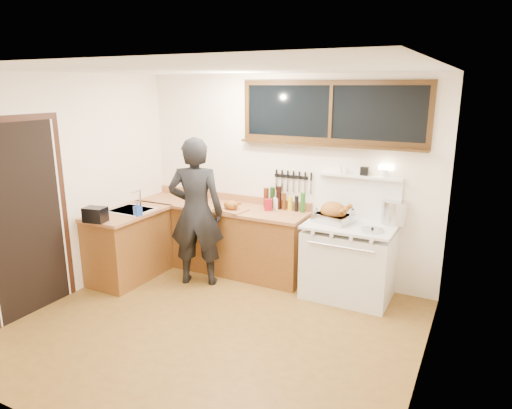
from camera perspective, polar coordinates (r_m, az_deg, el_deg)
The scene contains 20 objects.
ground_plane at distance 4.94m, azimuth -5.23°, elevation -15.34°, with size 4.00×3.50×0.02m, color brown.
room_shell at distance 4.36m, azimuth -5.73°, elevation 3.92°, with size 4.10×3.60×2.65m.
counter_back at distance 6.27m, azimuth -4.40°, elevation -4.02°, with size 2.44×0.64×1.00m.
counter_left at distance 6.17m, azimuth -15.64°, elevation -4.86°, with size 0.64×1.09×0.90m.
sink_unit at distance 6.09m, azimuth -15.28°, elevation -1.18°, with size 0.50×0.45×0.37m.
vintage_stove at distance 5.54m, azimuth 11.54°, elevation -6.68°, with size 1.02×0.74×1.57m.
back_window at distance 5.60m, azimuth 9.27°, elevation 10.46°, with size 2.32×0.13×0.77m.
left_doorway at distance 5.46m, azimuth -26.72°, elevation -1.46°, with size 0.02×1.04×2.17m.
knife_strip at distance 5.87m, azimuth 4.56°, elevation 3.36°, with size 0.52×0.03×0.28m.
man at distance 5.70m, azimuth -7.50°, elevation -0.95°, with size 0.80×0.67×1.87m.
soap_bottle at distance 5.78m, azimuth -14.57°, elevation -0.50°, with size 0.10×0.10×0.18m.
toaster at distance 5.68m, azimuth -19.45°, elevation -1.20°, with size 0.28×0.22×0.17m.
cutting_board at distance 5.84m, azimuth -3.12°, elevation -0.27°, with size 0.43×0.34×0.14m.
roast_turkey at distance 5.41m, azimuth 9.67°, elevation -1.16°, with size 0.48×0.41×0.24m.
stockpot at distance 5.51m, azimuth 16.90°, elevation -0.93°, with size 0.36×0.36×0.27m.
saucepan at distance 5.50m, azimuth 11.58°, elevation -1.45°, with size 0.16×0.27×0.11m.
pot_lid at distance 5.20m, azimuth 14.34°, elevation -3.09°, with size 0.33×0.33×0.04m.
coffee_tin at distance 5.84m, azimuth 1.55°, elevation -0.03°, with size 0.12×0.11×0.15m.
pitcher at distance 5.92m, azimuth 2.55°, elevation 0.15°, with size 0.10×0.10×0.15m.
bottle_cluster at distance 5.89m, azimuth 3.22°, elevation 0.59°, with size 0.58×0.07×0.30m.
Camera 1 is at (2.34, -3.59, 2.46)m, focal length 32.00 mm.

